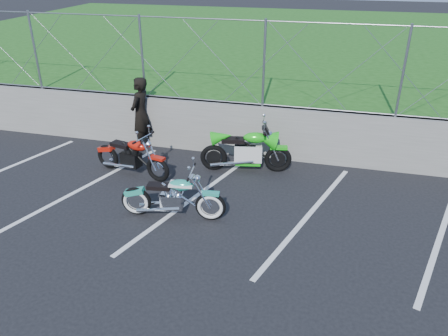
% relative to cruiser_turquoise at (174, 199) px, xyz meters
% --- Properties ---
extents(ground, '(90.00, 90.00, 0.00)m').
position_rel_cruiser_turquoise_xyz_m(ground, '(0.10, -0.30, -0.41)').
color(ground, black).
rests_on(ground, ground).
extents(retaining_wall, '(30.00, 0.22, 1.30)m').
position_rel_cruiser_turquoise_xyz_m(retaining_wall, '(0.10, 3.20, 0.24)').
color(retaining_wall, slate).
rests_on(retaining_wall, ground).
extents(grass_field, '(30.00, 20.00, 1.30)m').
position_rel_cruiser_turquoise_xyz_m(grass_field, '(0.10, 13.20, 0.24)').
color(grass_field, '#1C5215').
rests_on(grass_field, ground).
extents(chain_link_fence, '(28.00, 0.03, 2.00)m').
position_rel_cruiser_turquoise_xyz_m(chain_link_fence, '(0.10, 3.20, 1.89)').
color(chain_link_fence, gray).
rests_on(chain_link_fence, retaining_wall).
extents(parking_lines, '(18.29, 4.31, 0.01)m').
position_rel_cruiser_turquoise_xyz_m(parking_lines, '(1.30, 0.70, -0.40)').
color(parking_lines, silver).
rests_on(parking_lines, ground).
extents(cruiser_turquoise, '(2.04, 0.64, 1.01)m').
position_rel_cruiser_turquoise_xyz_m(cruiser_turquoise, '(0.00, 0.00, 0.00)').
color(cruiser_turquoise, black).
rests_on(cruiser_turquoise, ground).
extents(naked_orange, '(1.99, 0.71, 1.00)m').
position_rel_cruiser_turquoise_xyz_m(naked_orange, '(-1.53, 1.45, 0.02)').
color(naked_orange, black).
rests_on(naked_orange, ground).
extents(sportbike_green, '(2.10, 0.75, 1.10)m').
position_rel_cruiser_turquoise_xyz_m(sportbike_green, '(0.94, 2.30, 0.07)').
color(sportbike_green, black).
rests_on(sportbike_green, ground).
extents(person_standing, '(0.50, 0.72, 1.88)m').
position_rel_cruiser_turquoise_xyz_m(person_standing, '(-1.94, 2.90, 0.53)').
color(person_standing, black).
rests_on(person_standing, ground).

